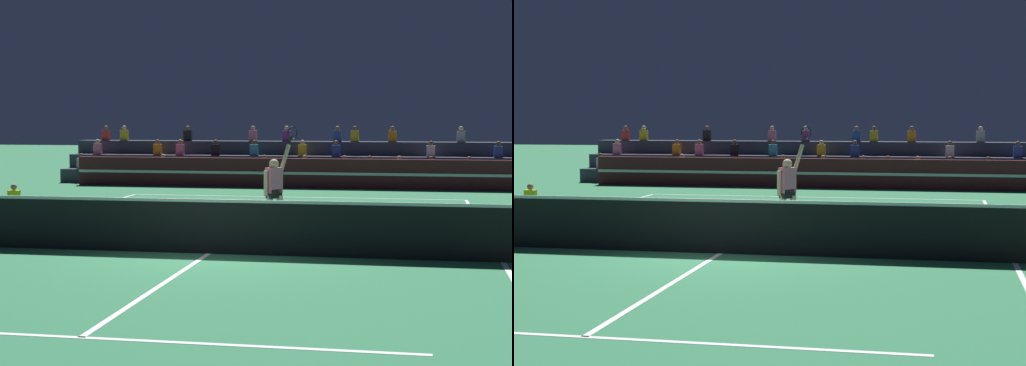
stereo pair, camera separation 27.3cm
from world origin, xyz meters
TOP-DOWN VIEW (x-y plane):
  - ground_plane at (0.00, 0.00)m, footprint 120.00×120.00m
  - court_lines at (0.00, 0.00)m, footprint 11.10×23.90m
  - tennis_net at (0.00, 0.00)m, footprint 12.00×0.10m
  - sponsor_banner_wall at (0.00, 15.60)m, footprint 18.00×0.26m
  - bleacher_stand at (-0.00, 18.13)m, footprint 20.37×2.85m
  - ball_kid_courtside at (-6.72, 5.39)m, footprint 0.30×0.36m
  - tennis_player at (0.84, 2.72)m, footprint 0.73×0.83m
  - tennis_ball at (-1.61, 5.56)m, footprint 0.07×0.07m

SIDE VIEW (x-z plane):
  - ground_plane at x=0.00m, z-range 0.00..0.00m
  - court_lines at x=0.00m, z-range 0.00..0.01m
  - tennis_ball at x=-1.61m, z-range 0.00..0.07m
  - ball_kid_courtside at x=-6.72m, z-range -0.09..0.75m
  - tennis_net at x=0.00m, z-range -0.01..1.09m
  - sponsor_banner_wall at x=0.00m, z-range 0.00..1.10m
  - bleacher_stand at x=0.00m, z-range -0.49..1.79m
  - tennis_player at x=0.84m, z-range -0.25..2.23m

